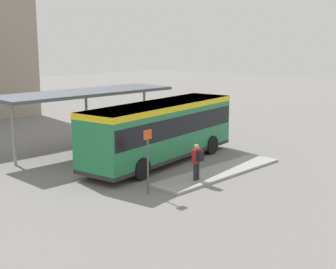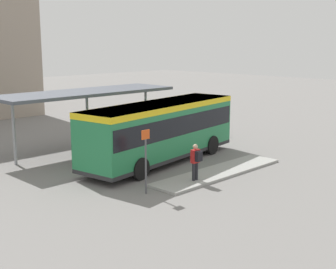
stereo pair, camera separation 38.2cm
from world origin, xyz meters
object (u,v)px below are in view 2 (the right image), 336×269
at_px(bicycle_orange, 220,130).
at_px(bicycle_red, 212,128).
at_px(platform_sign, 146,159).
at_px(city_bus, 161,128).
at_px(pedestrian_waiting, 196,160).
at_px(bicycle_black, 204,126).
at_px(potted_planter_near_shelter, 91,150).

xyz_separation_m(bicycle_orange, bicycle_red, (0.19, 0.84, 0.00)).
relative_size(bicycle_orange, platform_sign, 0.59).
distance_m(city_bus, bicycle_red, 9.13).
relative_size(pedestrian_waiting, bicycle_black, 0.98).
bearing_deg(platform_sign, city_bus, 38.90).
height_order(pedestrian_waiting, bicycle_black, pedestrian_waiting).
bearing_deg(bicycle_orange, city_bus, 116.22).
height_order(potted_planter_near_shelter, platform_sign, platform_sign).
height_order(bicycle_red, bicycle_black, bicycle_black).
relative_size(potted_planter_near_shelter, platform_sign, 0.49).
bearing_deg(pedestrian_waiting, bicycle_red, -53.70).
distance_m(pedestrian_waiting, potted_planter_near_shelter, 6.61).
relative_size(city_bus, platform_sign, 3.82).
bearing_deg(bicycle_red, potted_planter_near_shelter, 87.76).
bearing_deg(city_bus, platform_sign, -149.48).
xyz_separation_m(city_bus, platform_sign, (-4.23, -3.41, -0.33)).
distance_m(pedestrian_waiting, bicycle_black, 12.77).
bearing_deg(bicycle_black, platform_sign, 118.95).
distance_m(bicycle_black, platform_sign, 14.75).
bearing_deg(platform_sign, bicycle_black, 31.11).
height_order(city_bus, bicycle_red, city_bus).
bearing_deg(bicycle_red, pedestrian_waiting, 120.13).
distance_m(bicycle_red, bicycle_black, 0.84).
distance_m(bicycle_orange, bicycle_red, 0.86).
bearing_deg(platform_sign, potted_planter_near_shelter, 75.99).
bearing_deg(bicycle_orange, bicycle_black, 2.61).
distance_m(pedestrian_waiting, bicycle_orange, 11.63).
bearing_deg(potted_planter_near_shelter, bicycle_red, 3.73).
distance_m(pedestrian_waiting, bicycle_red, 12.26).
distance_m(city_bus, bicycle_orange, 8.68).
bearing_deg(pedestrian_waiting, potted_planter_near_shelter, 10.61).
bearing_deg(platform_sign, bicycle_red, 28.23).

